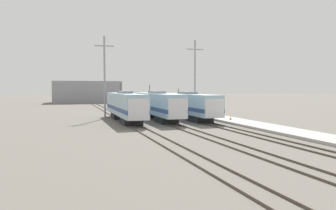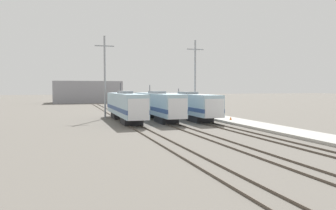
# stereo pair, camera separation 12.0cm
# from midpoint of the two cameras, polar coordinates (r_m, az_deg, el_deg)

# --- Properties ---
(ground_plane) EXTENTS (400.00, 400.00, 0.00)m
(ground_plane) POSITION_cam_midpoint_polar(r_m,az_deg,el_deg) (41.98, 1.07, -3.63)
(ground_plane) COLOR #666059
(rail_pair_far_left) EXTENTS (1.51, 120.00, 0.15)m
(rail_pair_far_left) POSITION_cam_midpoint_polar(r_m,az_deg,el_deg) (40.65, -5.64, -3.76)
(rail_pair_far_left) COLOR #4C4238
(rail_pair_far_left) RESTS_ON ground_plane
(rail_pair_center) EXTENTS (1.51, 120.00, 0.15)m
(rail_pair_center) POSITION_cam_midpoint_polar(r_m,az_deg,el_deg) (41.97, 1.07, -3.53)
(rail_pair_center) COLOR #4C4238
(rail_pair_center) RESTS_ON ground_plane
(rail_pair_far_right) EXTENTS (1.51, 120.00, 0.15)m
(rail_pair_far_right) POSITION_cam_midpoint_polar(r_m,az_deg,el_deg) (43.83, 7.29, -3.27)
(rail_pair_far_right) COLOR #4C4238
(rail_pair_far_right) RESTS_ON ground_plane
(locomotive_far_left) EXTENTS (2.86, 18.44, 5.64)m
(locomotive_far_left) POSITION_cam_midpoint_polar(r_m,az_deg,el_deg) (47.48, -7.46, -0.15)
(locomotive_far_left) COLOR #232326
(locomotive_far_left) RESTS_ON ground_plane
(locomotive_center) EXTENTS (2.78, 19.58, 5.32)m
(locomotive_center) POSITION_cam_midpoint_polar(r_m,az_deg,el_deg) (49.30, -1.88, -0.03)
(locomotive_center) COLOR #232326
(locomotive_center) RESTS_ON ground_plane
(locomotive_far_right) EXTENTS (2.98, 19.50, 4.73)m
(locomotive_far_right) POSITION_cam_midpoint_polar(r_m,az_deg,el_deg) (50.91, 3.54, 0.00)
(locomotive_far_right) COLOR #232326
(locomotive_far_right) RESTS_ON ground_plane
(catenary_tower_left) EXTENTS (2.99, 0.29, 12.90)m
(catenary_tower_left) POSITION_cam_midpoint_polar(r_m,az_deg,el_deg) (52.13, -11.05, 5.07)
(catenary_tower_left) COLOR gray
(catenary_tower_left) RESTS_ON ground_plane
(catenary_tower_right) EXTENTS (2.99, 0.29, 12.90)m
(catenary_tower_right) POSITION_cam_midpoint_polar(r_m,az_deg,el_deg) (55.96, 4.64, 4.98)
(catenary_tower_right) COLOR gray
(catenary_tower_right) RESTS_ON ground_plane
(platform) EXTENTS (4.00, 120.00, 0.30)m
(platform) POSITION_cam_midpoint_polar(r_m,az_deg,el_deg) (45.96, 12.53, -2.93)
(platform) COLOR #A8A59E
(platform) RESTS_ON ground_plane
(traffic_cone) EXTENTS (0.34, 0.34, 0.46)m
(traffic_cone) POSITION_cam_midpoint_polar(r_m,az_deg,el_deg) (47.34, 10.77, -2.28)
(traffic_cone) COLOR orange
(traffic_cone) RESTS_ON platform
(depot_building) EXTENTS (21.11, 13.03, 6.95)m
(depot_building) POSITION_cam_midpoint_polar(r_m,az_deg,el_deg) (110.07, -14.00, 2.22)
(depot_building) COLOR gray
(depot_building) RESTS_ON ground_plane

